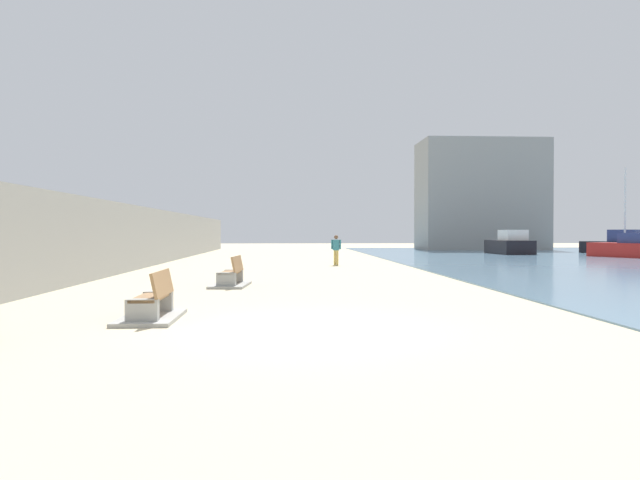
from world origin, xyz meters
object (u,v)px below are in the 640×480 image
Objects in this scene: person_walking at (336,248)px; boat_nearest at (630,248)px; boat_distant at (618,245)px; bench_near at (152,308)px; boat_mid_bay at (510,245)px; bench_far at (231,279)px.

person_walking is 0.26× the size of boat_nearest.
person_walking is 28.07m from boat_distant.
boat_mid_bay is at bearing 58.34° from bench_near.
person_walking is (5.26, 18.62, 0.68)m from bench_near.
boat_nearest reaches higher than boat_distant.
bench_far is 0.40× the size of boat_distant.
bench_far is (0.88, 7.07, 0.00)m from bench_near.
boat_distant reaches higher than bench_near.
boat_mid_bay is at bearing 43.20° from person_walking.
boat_nearest is at bearing 20.09° from person_walking.
person_walking is (4.37, 11.56, 0.68)m from bench_far.
boat_nearest is at bearing -115.39° from boat_distant.
bench_near is at bearing -121.66° from boat_mid_bay.
boat_distant is (29.22, 33.24, 0.51)m from bench_near.
person_walking is at bearing 69.26° from bench_far.
bench_near is 0.34× the size of boat_nearest.
bench_near is at bearing -105.77° from person_walking.
person_walking is at bearing -148.62° from boat_distant.
boat_distant reaches higher than bench_far.
bench_far is at bearing -110.74° from person_walking.
bench_near is 7.12m from bench_far.
boat_distant is (28.34, 26.17, 0.51)m from bench_far.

